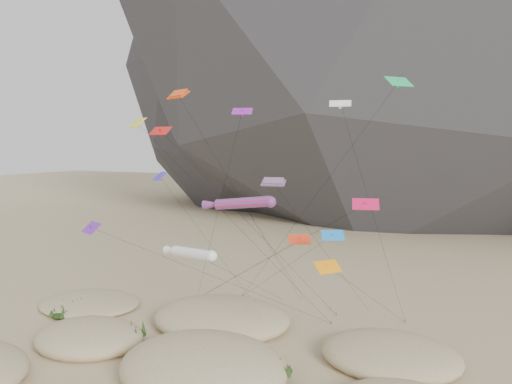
# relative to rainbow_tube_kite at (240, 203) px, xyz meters

# --- Properties ---
(dunes) EXTENTS (48.93, 37.35, 4.50)m
(dunes) POSITION_rel_rainbow_tube_kite_xyz_m (-3.04, -6.85, -12.97)
(dunes) COLOR #CCB789
(dunes) RESTS_ON ground
(dune_grass) EXTENTS (42.07, 28.97, 1.48)m
(dune_grass) POSITION_rel_rainbow_tube_kite_xyz_m (-1.49, -7.38, -12.88)
(dune_grass) COLOR black
(dune_grass) RESTS_ON ground
(kite_stakes) EXTENTS (24.93, 4.98, 0.30)m
(kite_stakes) POSITION_rel_rainbow_tube_kite_xyz_m (0.98, 11.80, -13.56)
(kite_stakes) COLOR #3F2D1E
(kite_stakes) RESTS_ON ground
(rainbow_tube_kite) EXTENTS (7.49, 16.56, 14.55)m
(rainbow_tube_kite) POSITION_rel_rainbow_tube_kite_xyz_m (0.00, 0.00, 0.00)
(rainbow_tube_kite) COLOR red
(rainbow_tube_kite) RESTS_ON ground
(white_tube_kite) EXTENTS (7.03, 21.14, 10.43)m
(white_tube_kite) POSITION_rel_rainbow_tube_kite_xyz_m (-2.59, -4.78, -4.03)
(white_tube_kite) COLOR white
(white_tube_kite) RESTS_ON ground
(orange_parafoil) EXTENTS (11.11, 13.39, 24.97)m
(orange_parafoil) POSITION_rel_rainbow_tube_kite_xyz_m (-8.65, 3.27, 10.47)
(orange_parafoil) COLOR #EB430C
(orange_parafoil) RESTS_ON ground
(multi_parafoil) EXTENTS (9.01, 11.31, 15.94)m
(multi_parafoil) POSITION_rel_rainbow_tube_kite_xyz_m (1.70, 4.28, 1.60)
(multi_parafoil) COLOR red
(multi_parafoil) RESTS_ON ground
(delta_kites) EXTENTS (31.44, 19.19, 25.01)m
(delta_kites) POSITION_rel_rainbow_tube_kite_xyz_m (0.10, 0.48, 2.79)
(delta_kites) COLOR white
(delta_kites) RESTS_ON ground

